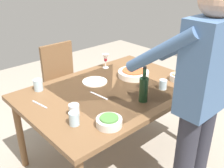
# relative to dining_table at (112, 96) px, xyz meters

# --- Properties ---
(ground_plane) EXTENTS (6.00, 6.00, 0.00)m
(ground_plane) POSITION_rel_dining_table_xyz_m (0.00, 0.00, -0.68)
(ground_plane) COLOR #9E9384
(dining_table) EXTENTS (1.53, 1.07, 0.74)m
(dining_table) POSITION_rel_dining_table_xyz_m (0.00, 0.00, 0.00)
(dining_table) COLOR brown
(dining_table) RESTS_ON ground_plane
(chair_near) EXTENTS (0.40, 0.40, 0.91)m
(chair_near) POSITION_rel_dining_table_xyz_m (-0.06, -0.91, -0.15)
(chair_near) COLOR #523019
(chair_near) RESTS_ON ground_plane
(person_server) EXTENTS (0.42, 0.61, 1.69)m
(person_server) POSITION_rel_dining_table_xyz_m (-0.04, 0.79, 0.29)
(person_server) COLOR #2D2D38
(person_server) RESTS_ON ground_plane
(wine_bottle) EXTENTS (0.07, 0.07, 0.30)m
(wine_bottle) POSITION_rel_dining_table_xyz_m (-0.04, 0.32, 0.18)
(wine_bottle) COLOR black
(wine_bottle) RESTS_ON dining_table
(wine_glass_left) EXTENTS (0.07, 0.07, 0.15)m
(wine_glass_left) POSITION_rel_dining_table_xyz_m (-0.29, -0.42, 0.17)
(wine_glass_left) COLOR white
(wine_glass_left) RESTS_ON dining_table
(water_cup_near_left) EXTENTS (0.08, 0.08, 0.10)m
(water_cup_near_left) POSITION_rel_dining_table_xyz_m (0.49, -0.41, 0.12)
(water_cup_near_left) COLOR silver
(water_cup_near_left) RESTS_ON dining_table
(water_cup_near_right) EXTENTS (0.07, 0.07, 0.09)m
(water_cup_near_right) POSITION_rel_dining_table_xyz_m (0.56, 0.23, 0.11)
(water_cup_near_right) COLOR silver
(water_cup_near_right) RESTS_ON dining_table
(water_cup_far_left) EXTENTS (0.07, 0.07, 0.09)m
(water_cup_far_left) POSITION_rel_dining_table_xyz_m (-0.33, 0.30, 0.11)
(water_cup_far_left) COLOR silver
(water_cup_far_left) RESTS_ON dining_table
(water_cup_far_right) EXTENTS (0.08, 0.08, 0.09)m
(water_cup_far_right) POSITION_rel_dining_table_xyz_m (0.49, 0.13, 0.11)
(water_cup_far_right) COLOR silver
(water_cup_far_right) RESTS_ON dining_table
(serving_bowl_pasta) EXTENTS (0.30, 0.30, 0.07)m
(serving_bowl_pasta) POSITION_rel_dining_table_xyz_m (-0.34, -0.07, 0.10)
(serving_bowl_pasta) COLOR white
(serving_bowl_pasta) RESTS_ON dining_table
(side_bowl_salad) EXTENTS (0.18, 0.18, 0.07)m
(side_bowl_salad) POSITION_rel_dining_table_xyz_m (0.39, 0.40, 0.10)
(side_bowl_salad) COLOR white
(side_bowl_salad) RESTS_ON dining_table
(side_bowl_bread) EXTENTS (0.16, 0.16, 0.07)m
(side_bowl_bread) POSITION_rel_dining_table_xyz_m (-0.59, 0.28, 0.10)
(side_bowl_bread) COLOR white
(side_bowl_bread) RESTS_ON dining_table
(dinner_plate_near) EXTENTS (0.23, 0.23, 0.01)m
(dinner_plate_near) POSITION_rel_dining_table_xyz_m (0.02, -0.21, 0.07)
(dinner_plate_near) COLOR white
(dinner_plate_near) RESTS_ON dining_table
(table_knife) EXTENTS (0.03, 0.20, 0.00)m
(table_knife) POSITION_rel_dining_table_xyz_m (0.17, 0.02, 0.07)
(table_knife) COLOR silver
(table_knife) RESTS_ON dining_table
(table_fork) EXTENTS (0.04, 0.18, 0.00)m
(table_fork) POSITION_rel_dining_table_xyz_m (0.60, -0.18, 0.07)
(table_fork) COLOR silver
(table_fork) RESTS_ON dining_table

